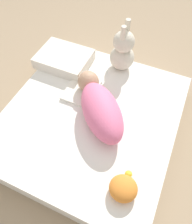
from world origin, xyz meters
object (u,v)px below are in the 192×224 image
Objects in this scene: bunny_plush at (123,51)px; turtle_plush at (123,188)px; pillow at (64,59)px; swaddled_baby at (100,107)px.

bunny_plush is 2.11× the size of turtle_plush.
turtle_plush is at bearing -134.35° from pillow.
pillow is 1.05× the size of bunny_plush.
bunny_plush is 0.88m from turtle_plush.
bunny_plush is at bearing -70.97° from pillow.
turtle_plush is at bearing -159.06° from bunny_plush.
turtle_plush is (-0.68, -0.70, -0.00)m from pillow.
turtle_plush is at bearing 175.38° from swaddled_baby.
bunny_plush is (0.45, 0.03, 0.05)m from swaddled_baby.
bunny_plush reaches higher than turtle_plush.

